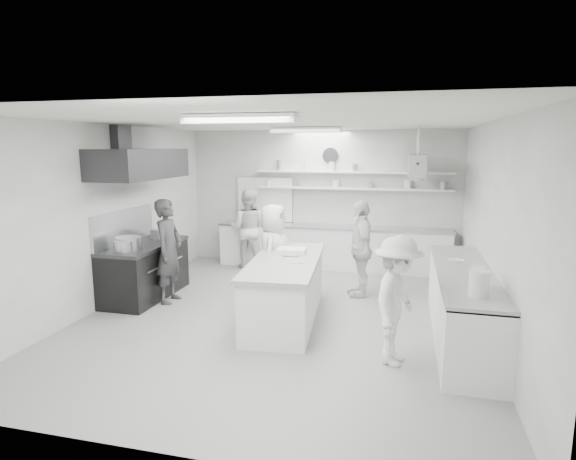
% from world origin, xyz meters
% --- Properties ---
extents(floor, '(6.00, 7.00, 0.02)m').
position_xyz_m(floor, '(0.00, 0.00, -0.01)').
color(floor, '#A0A0A0').
rests_on(floor, ground).
extents(ceiling, '(6.00, 7.00, 0.02)m').
position_xyz_m(ceiling, '(0.00, 0.00, 3.01)').
color(ceiling, silver).
rests_on(ceiling, wall_back).
extents(wall_back, '(6.00, 0.04, 3.00)m').
position_xyz_m(wall_back, '(0.00, 3.50, 1.50)').
color(wall_back, silver).
rests_on(wall_back, floor).
extents(wall_front, '(6.00, 0.04, 3.00)m').
position_xyz_m(wall_front, '(0.00, -3.50, 1.50)').
color(wall_front, silver).
rests_on(wall_front, floor).
extents(wall_left, '(0.04, 7.00, 3.00)m').
position_xyz_m(wall_left, '(-3.00, 0.00, 1.50)').
color(wall_left, silver).
rests_on(wall_left, floor).
extents(wall_right, '(0.04, 7.00, 3.00)m').
position_xyz_m(wall_right, '(3.00, 0.00, 1.50)').
color(wall_right, silver).
rests_on(wall_right, floor).
extents(stove, '(0.80, 1.80, 0.90)m').
position_xyz_m(stove, '(-2.60, 0.40, 0.45)').
color(stove, black).
rests_on(stove, floor).
extents(exhaust_hood, '(0.85, 2.00, 0.50)m').
position_xyz_m(exhaust_hood, '(-2.60, 0.40, 2.35)').
color(exhaust_hood, '#2F2E32').
rests_on(exhaust_hood, wall_left).
extents(back_counter, '(5.00, 0.60, 0.92)m').
position_xyz_m(back_counter, '(0.30, 3.20, 0.46)').
color(back_counter, white).
rests_on(back_counter, floor).
extents(shelf_lower, '(4.20, 0.26, 0.04)m').
position_xyz_m(shelf_lower, '(0.70, 3.37, 1.75)').
color(shelf_lower, white).
rests_on(shelf_lower, wall_back).
extents(shelf_upper, '(4.20, 0.26, 0.04)m').
position_xyz_m(shelf_upper, '(0.70, 3.37, 2.10)').
color(shelf_upper, white).
rests_on(shelf_upper, wall_back).
extents(pass_through_window, '(1.30, 0.04, 1.00)m').
position_xyz_m(pass_through_window, '(-1.30, 3.48, 1.45)').
color(pass_through_window, black).
rests_on(pass_through_window, wall_back).
extents(wall_clock, '(0.32, 0.05, 0.32)m').
position_xyz_m(wall_clock, '(0.20, 3.46, 2.45)').
color(wall_clock, white).
rests_on(wall_clock, wall_back).
extents(right_counter, '(0.74, 3.30, 0.94)m').
position_xyz_m(right_counter, '(2.65, -0.20, 0.47)').
color(right_counter, white).
rests_on(right_counter, floor).
extents(pot_rack, '(0.30, 1.60, 0.40)m').
position_xyz_m(pot_rack, '(2.00, 2.40, 2.30)').
color(pot_rack, '#B5B8BB').
rests_on(pot_rack, ceiling).
extents(light_fixture_front, '(1.30, 0.25, 0.10)m').
position_xyz_m(light_fixture_front, '(0.00, -1.80, 2.94)').
color(light_fixture_front, white).
rests_on(light_fixture_front, ceiling).
extents(light_fixture_rear, '(1.30, 0.25, 0.10)m').
position_xyz_m(light_fixture_rear, '(0.00, 1.80, 2.94)').
color(light_fixture_rear, white).
rests_on(light_fixture_rear, ceiling).
extents(prep_island, '(1.12, 2.52, 0.90)m').
position_xyz_m(prep_island, '(0.08, -0.08, 0.45)').
color(prep_island, white).
rests_on(prep_island, floor).
extents(stove_pot, '(0.42, 0.42, 0.26)m').
position_xyz_m(stove_pot, '(-2.60, -0.06, 1.04)').
color(stove_pot, '#B5B8BB').
rests_on(stove_pot, stove).
extents(cook_stove, '(0.44, 0.66, 1.78)m').
position_xyz_m(cook_stove, '(-2.05, 0.28, 0.89)').
color(cook_stove, '#333234').
rests_on(cook_stove, floor).
extents(cook_back, '(0.88, 0.70, 1.74)m').
position_xyz_m(cook_back, '(-1.50, 2.84, 0.87)').
color(cook_back, silver).
rests_on(cook_back, floor).
extents(cook_island_left, '(0.58, 0.85, 1.69)m').
position_xyz_m(cook_island_left, '(-0.33, 0.71, 0.84)').
color(cook_island_left, silver).
rests_on(cook_island_left, floor).
extents(cook_island_right, '(0.68, 1.08, 1.72)m').
position_xyz_m(cook_island_right, '(1.08, 1.41, 0.86)').
color(cook_island_right, silver).
rests_on(cook_island_right, floor).
extents(cook_right, '(0.83, 1.15, 1.60)m').
position_xyz_m(cook_right, '(1.77, -1.20, 0.80)').
color(cook_right, silver).
rests_on(cook_right, floor).
extents(bowl_island_a, '(0.29, 0.29, 0.07)m').
position_xyz_m(bowl_island_a, '(0.10, 0.20, 0.94)').
color(bowl_island_a, '#B5B8BB').
rests_on(bowl_island_a, prep_island).
extents(bowl_island_b, '(0.26, 0.26, 0.07)m').
position_xyz_m(bowl_island_b, '(0.30, -0.23, 0.94)').
color(bowl_island_b, white).
rests_on(bowl_island_b, prep_island).
extents(bowl_right, '(0.23, 0.23, 0.05)m').
position_xyz_m(bowl_right, '(2.58, 0.32, 0.97)').
color(bowl_right, white).
rests_on(bowl_right, right_counter).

